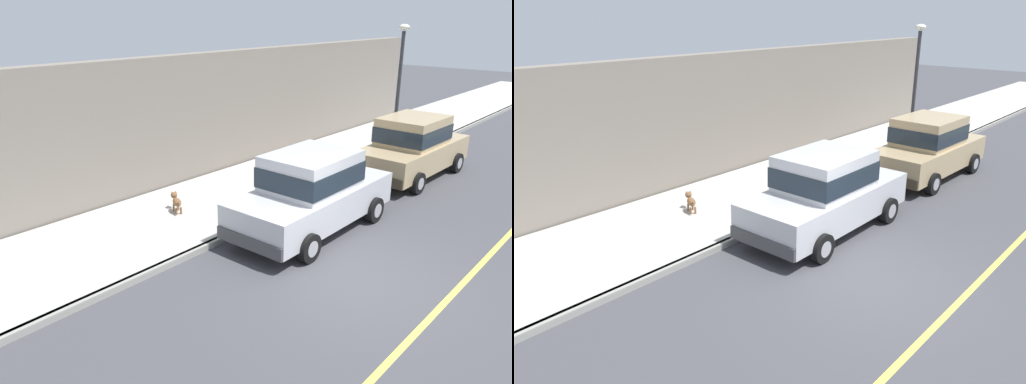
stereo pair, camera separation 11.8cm
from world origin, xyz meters
The scene contains 10 objects.
ground_plane centered at (0.00, 0.00, 0.00)m, with size 80.00×80.00×0.00m, color #424247.
curb centered at (-3.20, 0.00, 0.07)m, with size 0.16×64.00×0.14m, color gray.
sidewalk centered at (-5.00, 0.00, 0.07)m, with size 3.60×64.00×0.14m, color #B7B5AD.
lane_centre_line centered at (1.60, 0.00, 0.00)m, with size 0.12×57.60×0.01m, color #E0D64C.
car_silver_sedan centered at (-2.08, 1.35, 0.98)m, with size 2.06×4.61×1.92m.
car_tan_sedan centered at (-2.12, 6.82, 0.98)m, with size 2.12×4.64×1.92m.
dog_brown centered at (-5.12, -0.23, 0.43)m, with size 0.70×0.41×0.49m.
fire_hydrant centered at (-3.65, 3.22, 0.48)m, with size 0.34×0.24×0.72m.
street_lamp centered at (-3.55, 8.45, 2.91)m, with size 0.36×0.36×4.42m.
building_facade centered at (-7.10, 5.14, 1.90)m, with size 0.50×20.00×3.80m, color slate.
Camera 1 is at (4.14, -7.71, 4.94)m, focal length 34.87 mm.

